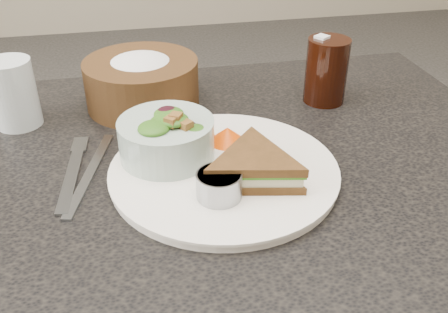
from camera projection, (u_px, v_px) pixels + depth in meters
dinner_plate at (224, 172)px, 0.66m from camera, size 0.30×0.30×0.01m
sandwich at (254, 167)px, 0.62m from camera, size 0.17×0.17×0.04m
salad_bowl at (166, 132)px, 0.66m from camera, size 0.16×0.16×0.07m
dressing_ramekin at (219, 186)px, 0.60m from camera, size 0.07×0.07×0.03m
orange_wedge at (227, 135)px, 0.71m from camera, size 0.08×0.08×0.02m
fork at (72, 176)px, 0.66m from camera, size 0.03×0.17×0.00m
knife at (90, 173)px, 0.67m from camera, size 0.06×0.20×0.00m
bread_basket at (141, 75)px, 0.82m from camera, size 0.24×0.24×0.11m
cola_glass at (327, 67)px, 0.83m from camera, size 0.09×0.09×0.12m
water_glass at (13, 93)px, 0.76m from camera, size 0.09×0.09×0.11m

